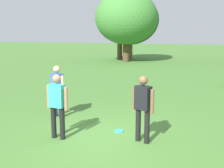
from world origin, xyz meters
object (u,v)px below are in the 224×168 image
object	(u,v)px
person_catcher	(143,105)
tree_far_right	(126,18)
frisbee	(119,131)
tree_broad_center	(130,20)
person_thrower	(57,88)
person_bystander	(57,102)
tree_tall_left	(120,23)

from	to	relation	value
person_catcher	tree_far_right	bearing A→B (deg)	107.36
person_catcher	tree_far_right	world-z (taller)	tree_far_right
frisbee	tree_broad_center	xyz separation A→B (m)	(-5.19, 19.72, 3.77)
person_thrower	tree_far_right	distance (m)	17.91
person_catcher	tree_broad_center	size ratio (longest dim) A/B	0.27
person_catcher	tree_broad_center	distance (m)	21.31
person_thrower	person_catcher	size ratio (longest dim) A/B	1.00
person_bystander	tree_far_right	distance (m)	19.71
frisbee	tree_tall_left	size ratio (longest dim) A/B	0.05
tree_far_right	person_catcher	bearing A→B (deg)	-72.64
person_thrower	person_bystander	bearing A→B (deg)	-60.54
person_thrower	person_bystander	xyz separation A→B (m)	(0.95, -1.68, 0.00)
frisbee	tree_broad_center	distance (m)	20.73
tree_broad_center	tree_far_right	bearing A→B (deg)	-85.57
frisbee	tree_broad_center	size ratio (longest dim) A/B	0.04
frisbee	tree_tall_left	world-z (taller)	tree_tall_left
tree_tall_left	tree_far_right	distance (m)	2.43
person_catcher	person_bystander	distance (m)	2.12
person_bystander	tree_far_right	world-z (taller)	tree_far_right
person_bystander	tree_tall_left	world-z (taller)	tree_tall_left
tree_broad_center	tree_far_right	distance (m)	1.61
person_thrower	person_bystander	world-z (taller)	same
tree_tall_left	frisbee	bearing A→B (deg)	-72.62
person_thrower	frisbee	size ratio (longest dim) A/B	6.41
tree_far_right	tree_tall_left	bearing A→B (deg)	121.31
person_bystander	frisbee	distance (m)	1.89
frisbee	tree_tall_left	distance (m)	21.44
person_bystander	tree_broad_center	size ratio (longest dim) A/B	0.27
tree_tall_left	tree_broad_center	bearing A→B (deg)	-22.30
person_bystander	tree_tall_left	bearing A→B (deg)	103.32
tree_tall_left	tree_far_right	size ratio (longest dim) A/B	0.81
person_catcher	tree_far_right	xyz separation A→B (m)	(-5.83, 18.66, 2.96)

